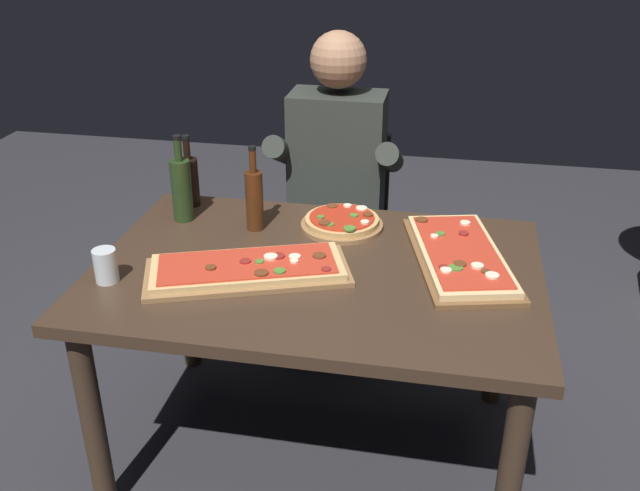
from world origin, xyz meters
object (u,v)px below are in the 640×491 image
object	(u,v)px
pizza_rectangular_left	(460,255)
tumbler_near_camera	(106,266)
dining_table	(317,293)
wine_bottle_dark	(181,188)
seated_diner	(335,180)
pizza_round_far	(342,222)
vinegar_bottle_green	(189,180)
diner_chair	(339,225)
oil_bottle_amber	(254,198)
pizza_rectangular_front	(248,269)

from	to	relation	value
pizza_rectangular_left	tumbler_near_camera	size ratio (longest dim) A/B	6.08
dining_table	wine_bottle_dark	xyz separation A→B (m)	(-0.54, 0.26, 0.22)
tumbler_near_camera	seated_diner	size ratio (longest dim) A/B	0.08
pizza_round_far	seated_diner	xyz separation A→B (m)	(-0.10, 0.43, -0.02)
vinegar_bottle_green	diner_chair	size ratio (longest dim) A/B	0.31
vinegar_bottle_green	seated_diner	world-z (taller)	seated_diner
dining_table	pizza_rectangular_left	size ratio (longest dim) A/B	2.20
oil_bottle_amber	vinegar_bottle_green	distance (m)	0.33
vinegar_bottle_green	seated_diner	bearing A→B (deg)	35.10
pizza_rectangular_front	seated_diner	world-z (taller)	seated_diner
pizza_rectangular_left	wine_bottle_dark	world-z (taller)	wine_bottle_dark
vinegar_bottle_green	tumbler_near_camera	bearing A→B (deg)	-94.38
dining_table	seated_diner	xyz separation A→B (m)	(-0.07, 0.74, 0.10)
pizza_rectangular_left	pizza_round_far	size ratio (longest dim) A/B	2.21
vinegar_bottle_green	tumbler_near_camera	distance (m)	0.60
pizza_rectangular_left	pizza_round_far	world-z (taller)	same
diner_chair	seated_diner	size ratio (longest dim) A/B	0.65
pizza_rectangular_left	oil_bottle_amber	bearing A→B (deg)	171.18
seated_diner	pizza_rectangular_left	bearing A→B (deg)	-50.09
oil_bottle_amber	dining_table	bearing A→B (deg)	-41.50
oil_bottle_amber	vinegar_bottle_green	world-z (taller)	oil_bottle_amber
pizza_rectangular_front	seated_diner	distance (m)	0.84
dining_table	diner_chair	xyz separation A→B (m)	(-0.07, 0.86, -0.16)
pizza_rectangular_left	vinegar_bottle_green	xyz separation A→B (m)	(-1.00, 0.27, 0.08)
dining_table	oil_bottle_amber	bearing A→B (deg)	138.50
vinegar_bottle_green	pizza_rectangular_left	bearing A→B (deg)	-14.86
tumbler_near_camera	dining_table	bearing A→B (deg)	19.07
wine_bottle_dark	oil_bottle_amber	bearing A→B (deg)	-5.58
vinegar_bottle_green	seated_diner	xyz separation A→B (m)	(0.49, 0.34, -0.10)
wine_bottle_dark	seated_diner	world-z (taller)	seated_diner
pizza_rectangular_left	oil_bottle_amber	world-z (taller)	oil_bottle_amber
pizza_rectangular_left	tumbler_near_camera	bearing A→B (deg)	-162.23
wine_bottle_dark	seated_diner	bearing A→B (deg)	45.24
pizza_rectangular_left	wine_bottle_dark	bearing A→B (deg)	172.08
dining_table	tumbler_near_camera	size ratio (longest dim) A/B	13.36
oil_bottle_amber	tumbler_near_camera	world-z (taller)	oil_bottle_amber
diner_chair	tumbler_near_camera	bearing A→B (deg)	-116.71
dining_table	pizza_rectangular_left	bearing A→B (deg)	15.94
pizza_rectangular_front	tumbler_near_camera	bearing A→B (deg)	-163.95
dining_table	diner_chair	bearing A→B (deg)	94.69
pizza_rectangular_front	vinegar_bottle_green	xyz separation A→B (m)	(-0.36, 0.48, 0.08)
dining_table	wine_bottle_dark	distance (m)	0.64
wine_bottle_dark	oil_bottle_amber	distance (m)	0.28
wine_bottle_dark	diner_chair	size ratio (longest dim) A/B	0.36
pizza_rectangular_front	oil_bottle_amber	xyz separation A→B (m)	(-0.07, 0.33, 0.09)
pizza_rectangular_front	oil_bottle_amber	world-z (taller)	oil_bottle_amber
pizza_round_far	diner_chair	distance (m)	0.63
pizza_rectangular_front	wine_bottle_dark	bearing A→B (deg)	133.94
dining_table	oil_bottle_amber	distance (m)	0.41
pizza_rectangular_left	oil_bottle_amber	distance (m)	0.72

